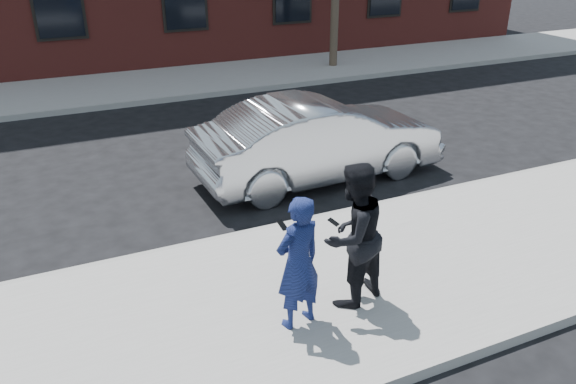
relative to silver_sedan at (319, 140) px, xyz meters
name	(u,v)px	position (x,y,z in m)	size (l,w,h in m)	color
ground	(421,258)	(0.04, -3.20, -0.77)	(100.00, 100.00, 0.00)	black
near_sidewalk	(432,262)	(0.04, -3.45, -0.70)	(50.00, 3.50, 0.15)	gray
near_curb	(365,209)	(0.04, -1.65, -0.70)	(50.00, 0.10, 0.15)	#999691
far_sidewalk	(201,79)	(0.04, 8.05, -0.70)	(50.00, 3.50, 0.15)	gray
far_curb	(219,94)	(0.04, 6.25, -0.70)	(50.00, 0.10, 0.15)	#999691
silver_sedan	(319,140)	(0.00, 0.00, 0.00)	(1.64, 4.69, 1.55)	#B7BABF
man_hoodie	(298,263)	(-2.29, -3.94, 0.20)	(0.67, 0.53, 1.64)	navy
man_peacoat	(353,235)	(-1.51, -3.80, 0.29)	(1.06, 0.94, 1.82)	black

